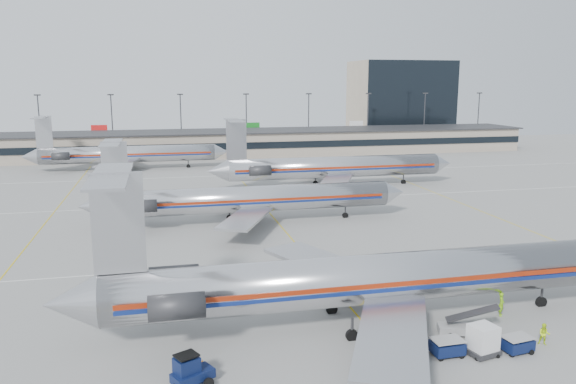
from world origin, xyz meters
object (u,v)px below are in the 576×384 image
object	(u,v)px
jet_foreground	(368,279)
belt_loader	(465,327)
jet_second_row	(245,199)
uld_container	(483,340)
tug_center	(394,348)

from	to	relation	value
jet_foreground	belt_loader	world-z (taller)	jet_foreground
jet_second_row	uld_container	bearing A→B (deg)	-75.53
jet_second_row	tug_center	size ratio (longest dim) A/B	16.84
uld_container	jet_foreground	bearing A→B (deg)	118.75
jet_second_row	uld_container	world-z (taller)	jet_second_row
uld_container	jet_second_row	bearing A→B (deg)	91.36
jet_second_row	belt_loader	distance (m)	38.28
uld_container	belt_loader	bearing A→B (deg)	68.41
jet_foreground	uld_container	world-z (taller)	jet_foreground
jet_foreground	tug_center	size ratio (longest dim) A/B	18.70
jet_foreground	tug_center	xyz separation A→B (m)	(-0.29, -5.89, -2.78)
tug_center	belt_loader	xyz separation A→B (m)	(6.60, 2.41, -0.24)
tug_center	belt_loader	bearing A→B (deg)	38.82
belt_loader	uld_container	bearing A→B (deg)	-80.36
uld_container	belt_loader	xyz separation A→B (m)	(0.45, 3.05, -0.46)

